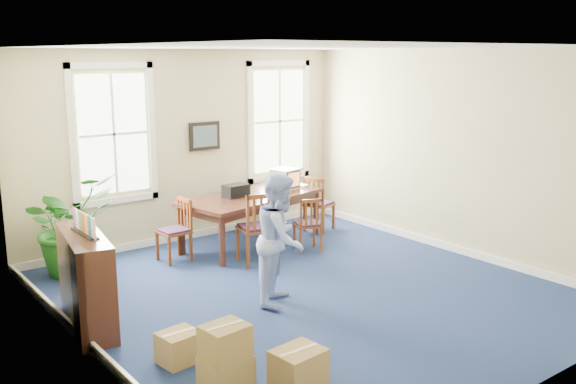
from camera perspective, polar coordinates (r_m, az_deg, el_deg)
floor at (r=8.70m, az=1.90°, el=-8.83°), size 6.50×6.50×0.00m
ceiling at (r=8.12m, az=2.06°, el=12.75°), size 6.50×6.50×0.00m
wall_back at (r=10.94m, az=-8.91°, el=4.06°), size 6.50×0.00×6.50m
wall_front at (r=6.17m, az=21.51°, el=-2.95°), size 6.50×0.00×6.50m
wall_left at (r=6.81m, az=-17.95°, el=-1.32°), size 0.00×6.50×6.50m
wall_right at (r=10.40m, az=14.89°, el=3.38°), size 0.00×6.50×6.50m
baseboard_back at (r=11.23m, az=-8.57°, el=-3.76°), size 6.00×0.04×0.12m
baseboard_left at (r=7.32m, az=-16.92°, el=-13.10°), size 0.04×6.50×0.12m
baseboard_right at (r=10.72m, az=14.34°, el=-4.79°), size 0.04×6.50×0.12m
window_left at (r=10.33m, az=-15.27°, el=4.98°), size 1.40×0.12×2.20m
window_right at (r=11.90m, az=-0.81°, el=6.31°), size 1.40×0.12×2.20m
wall_picture at (r=11.02m, az=-7.43°, el=4.95°), size 0.58×0.06×0.48m
conference_table at (r=10.69m, az=-3.19°, el=-2.46°), size 2.64×1.61×0.84m
crt_tv at (r=11.01m, az=-0.26°, el=1.18°), size 0.48×0.50×0.35m
game_console at (r=11.20m, az=1.28°, el=0.56°), size 0.18×0.21×0.04m
equipment_bag at (r=10.46m, az=-4.66°, el=0.13°), size 0.42×0.29×0.20m
chair_near_left at (r=9.71m, az=-2.87°, el=-3.13°), size 0.60×0.60×1.12m
chair_near_right at (r=10.32m, az=1.76°, el=-2.83°), size 0.52×0.52×0.89m
chair_end_left at (r=9.96m, az=-10.15°, el=-3.38°), size 0.45×0.45×0.96m
chair_end_right at (r=11.52m, az=2.79°, el=-0.99°), size 0.57×0.57×0.99m
man at (r=8.11m, az=-0.63°, el=-4.18°), size 1.03×1.01×1.67m
credenza at (r=7.82m, az=-17.51°, el=-7.48°), size 0.65×1.48×1.13m
brochure_rack at (r=7.63m, az=-17.70°, el=-2.51°), size 0.25×0.61×0.27m
potted_plant at (r=9.69m, az=-18.80°, el=-2.77°), size 1.65×1.56×1.45m
cardboard_boxes at (r=6.38m, az=-4.64°, el=-13.65°), size 1.34×1.34×0.69m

